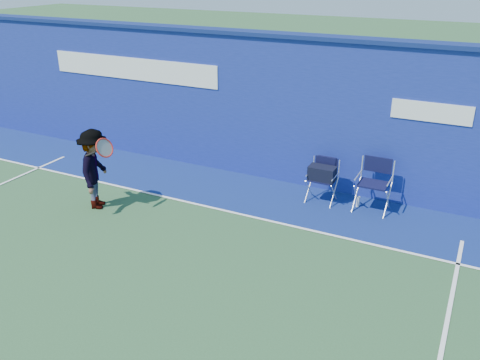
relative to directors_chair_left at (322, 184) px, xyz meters
The scene contains 8 objects.
ground 4.83m from the directors_chair_left, 112.58° to the right, with size 80.00×80.00×0.00m, color #2B502D.
stadium_wall 2.32m from the directors_chair_left, 157.74° to the left, with size 24.00×0.50×3.08m.
out_of_bounds_strip 1.91m from the directors_chair_left, 169.51° to the right, with size 24.00×1.80×0.01m, color navy.
court_lines 4.28m from the directors_chair_left, 115.68° to the right, with size 24.00×12.00×0.01m.
directors_chair_left is the anchor object (origin of this frame).
directors_chair_right 0.98m from the directors_chair_left, ahead, with size 0.59×0.53×0.99m.
water_bottle 0.77m from the directors_chair_left, ahead, with size 0.07×0.07×0.22m, color silver.
tennis_player 4.36m from the directors_chair_left, 150.39° to the right, with size 1.00×1.15×1.55m.
Camera 1 is at (4.46, -4.39, 4.38)m, focal length 38.00 mm.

